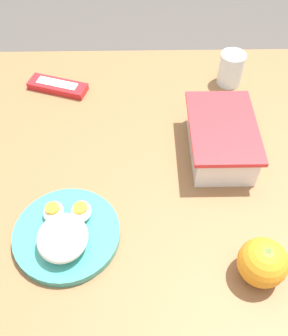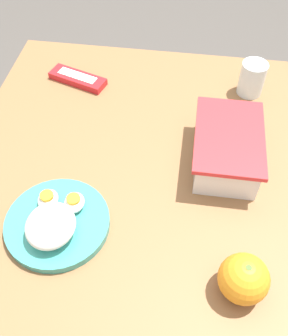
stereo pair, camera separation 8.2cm
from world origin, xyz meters
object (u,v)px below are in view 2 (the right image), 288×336
at_px(food_container, 226,149).
at_px(orange_fruit, 244,279).
at_px(candy_bar, 78,78).
at_px(rice_plate, 56,222).
at_px(drinking_glass, 252,78).

distance_m(food_container, orange_fruit, 0.30).
distance_m(food_container, candy_bar, 0.45).
bearing_deg(rice_plate, orange_fruit, 78.02).
relative_size(food_container, drinking_glass, 2.52).
relative_size(rice_plate, candy_bar, 1.26).
height_order(rice_plate, drinking_glass, drinking_glass).
bearing_deg(drinking_glass, food_container, -13.90).
bearing_deg(orange_fruit, food_container, -174.18).
bearing_deg(orange_fruit, rice_plate, -101.98).
bearing_deg(candy_bar, orange_fruit, 38.96).
relative_size(food_container, candy_bar, 1.35).
xyz_separation_m(orange_fruit, candy_bar, (-0.52, -0.42, -0.03)).
distance_m(food_container, rice_plate, 0.39).
height_order(food_container, rice_plate, food_container).
xyz_separation_m(orange_fruit, drinking_glass, (-0.54, 0.03, -0.00)).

